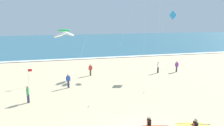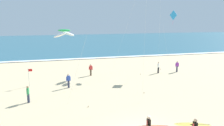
{
  "view_description": "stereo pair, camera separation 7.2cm",
  "coord_description": "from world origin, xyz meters",
  "px_view_note": "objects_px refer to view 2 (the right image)",
  "views": [
    {
      "loc": [
        -5.42,
        -12.07,
        7.65
      ],
      "look_at": [
        -0.8,
        5.82,
        3.83
      ],
      "focal_mm": 35.37,
      "sensor_mm": 36.0,
      "label": 1
    },
    {
      "loc": [
        -5.35,
        -12.09,
        7.65
      ],
      "look_at": [
        -0.8,
        5.82,
        3.83
      ],
      "focal_mm": 35.37,
      "sensor_mm": 36.0,
      "label": 2
    }
  ],
  "objects_px": {
    "kite_arc_emerald_high": "(64,33)",
    "bystander_red_top": "(91,70)",
    "bystander_green_top": "(28,94)",
    "kite_diamond_cobalt_near": "(173,17)",
    "lifeguard_flag": "(29,76)",
    "bystander_purple_top": "(177,66)",
    "bystander_blue_top": "(68,81)",
    "bystander_white_top": "(158,67)"
  },
  "relations": [
    {
      "from": "bystander_red_top",
      "to": "bystander_purple_top",
      "type": "height_order",
      "value": "same"
    },
    {
      "from": "bystander_red_top",
      "to": "lifeguard_flag",
      "type": "xyz_separation_m",
      "value": [
        -7.42,
        -3.11,
        0.45
      ]
    },
    {
      "from": "kite_arc_emerald_high",
      "to": "bystander_red_top",
      "type": "relative_size",
      "value": 4.22
    },
    {
      "from": "kite_diamond_cobalt_near",
      "to": "kite_arc_emerald_high",
      "type": "bearing_deg",
      "value": -149.58
    },
    {
      "from": "bystander_green_top",
      "to": "bystander_purple_top",
      "type": "height_order",
      "value": "same"
    },
    {
      "from": "bystander_purple_top",
      "to": "lifeguard_flag",
      "type": "distance_m",
      "value": 19.79
    },
    {
      "from": "lifeguard_flag",
      "to": "bystander_green_top",
      "type": "bearing_deg",
      "value": -85.39
    },
    {
      "from": "kite_diamond_cobalt_near",
      "to": "lifeguard_flag",
      "type": "height_order",
      "value": "kite_diamond_cobalt_near"
    },
    {
      "from": "kite_diamond_cobalt_near",
      "to": "bystander_white_top",
      "type": "bearing_deg",
      "value": -179.07
    },
    {
      "from": "bystander_purple_top",
      "to": "lifeguard_flag",
      "type": "bearing_deg",
      "value": -174.02
    },
    {
      "from": "kite_arc_emerald_high",
      "to": "bystander_red_top",
      "type": "distance_m",
      "value": 11.71
    },
    {
      "from": "bystander_red_top",
      "to": "bystander_green_top",
      "type": "relative_size",
      "value": 1.0
    },
    {
      "from": "bystander_white_top",
      "to": "bystander_red_top",
      "type": "bearing_deg",
      "value": 174.21
    },
    {
      "from": "bystander_red_top",
      "to": "kite_diamond_cobalt_near",
      "type": "bearing_deg",
      "value": -4.69
    },
    {
      "from": "bystander_blue_top",
      "to": "bystander_red_top",
      "type": "bearing_deg",
      "value": 55.19
    },
    {
      "from": "kite_diamond_cobalt_near",
      "to": "bystander_blue_top",
      "type": "relative_size",
      "value": 5.42
    },
    {
      "from": "kite_diamond_cobalt_near",
      "to": "bystander_green_top",
      "type": "distance_m",
      "value": 20.82
    },
    {
      "from": "bystander_blue_top",
      "to": "kite_diamond_cobalt_near",
      "type": "bearing_deg",
      "value": 14.28
    },
    {
      "from": "kite_diamond_cobalt_near",
      "to": "bystander_white_top",
      "type": "height_order",
      "value": "kite_diamond_cobalt_near"
    },
    {
      "from": "kite_arc_emerald_high",
      "to": "bystander_blue_top",
      "type": "distance_m",
      "value": 7.52
    },
    {
      "from": "bystander_green_top",
      "to": "bystander_purple_top",
      "type": "distance_m",
      "value": 20.53
    },
    {
      "from": "bystander_blue_top",
      "to": "bystander_purple_top",
      "type": "relative_size",
      "value": 1.0
    },
    {
      "from": "bystander_white_top",
      "to": "bystander_purple_top",
      "type": "xyz_separation_m",
      "value": [
        2.86,
        -0.1,
        0.0
      ]
    },
    {
      "from": "bystander_white_top",
      "to": "bystander_red_top",
      "type": "relative_size",
      "value": 1.0
    },
    {
      "from": "bystander_white_top",
      "to": "bystander_purple_top",
      "type": "height_order",
      "value": "same"
    },
    {
      "from": "kite_diamond_cobalt_near",
      "to": "bystander_red_top",
      "type": "bearing_deg",
      "value": 175.31
    },
    {
      "from": "kite_arc_emerald_high",
      "to": "lifeguard_flag",
      "type": "relative_size",
      "value": 3.19
    },
    {
      "from": "bystander_red_top",
      "to": "bystander_purple_top",
      "type": "bearing_deg",
      "value": -4.89
    },
    {
      "from": "kite_diamond_cobalt_near",
      "to": "bystander_purple_top",
      "type": "distance_m",
      "value": 6.99
    },
    {
      "from": "kite_diamond_cobalt_near",
      "to": "bystander_red_top",
      "type": "relative_size",
      "value": 5.42
    },
    {
      "from": "bystander_blue_top",
      "to": "bystander_purple_top",
      "type": "height_order",
      "value": "same"
    },
    {
      "from": "bystander_white_top",
      "to": "lifeguard_flag",
      "type": "distance_m",
      "value": 16.96
    },
    {
      "from": "bystander_blue_top",
      "to": "kite_arc_emerald_high",
      "type": "bearing_deg",
      "value": -94.7
    },
    {
      "from": "bystander_red_top",
      "to": "bystander_blue_top",
      "type": "bearing_deg",
      "value": -124.81
    },
    {
      "from": "bystander_purple_top",
      "to": "bystander_green_top",
      "type": "bearing_deg",
      "value": -159.85
    },
    {
      "from": "kite_arc_emerald_high",
      "to": "bystander_purple_top",
      "type": "xyz_separation_m",
      "value": [
        15.87,
        8.6,
        -5.56
      ]
    },
    {
      "from": "bystander_blue_top",
      "to": "lifeguard_flag",
      "type": "relative_size",
      "value": 0.76
    },
    {
      "from": "bystander_white_top",
      "to": "bystander_blue_top",
      "type": "bearing_deg",
      "value": -163.85
    },
    {
      "from": "bystander_white_top",
      "to": "bystander_purple_top",
      "type": "bearing_deg",
      "value": -1.93
    },
    {
      "from": "kite_diamond_cobalt_near",
      "to": "lifeguard_flag",
      "type": "xyz_separation_m",
      "value": [
        -18.67,
        -2.19,
        -6.46
      ]
    },
    {
      "from": "bystander_green_top",
      "to": "bystander_blue_top",
      "type": "relative_size",
      "value": 1.0
    },
    {
      "from": "bystander_red_top",
      "to": "lifeguard_flag",
      "type": "distance_m",
      "value": 8.06
    }
  ]
}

